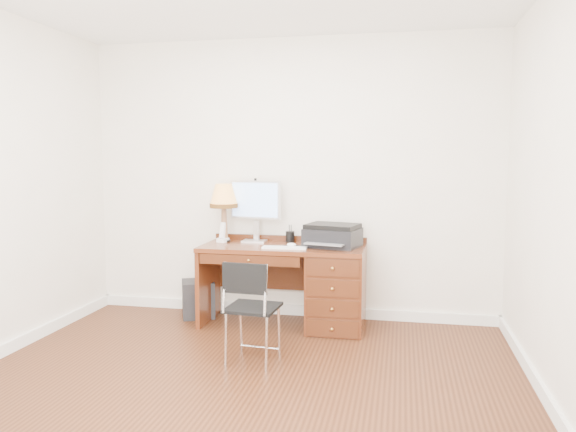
% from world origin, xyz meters
% --- Properties ---
extents(ground, '(4.00, 4.00, 0.00)m').
position_xyz_m(ground, '(0.00, 0.00, 0.00)').
color(ground, '#36190C').
rests_on(ground, ground).
extents(room_shell, '(4.00, 4.00, 4.00)m').
position_xyz_m(room_shell, '(0.00, 0.63, 0.05)').
color(room_shell, white).
rests_on(room_shell, ground).
extents(desk, '(1.50, 0.67, 0.75)m').
position_xyz_m(desk, '(0.32, 1.40, 0.41)').
color(desk, '#5E2913').
rests_on(desk, ground).
extents(monitor, '(0.51, 0.20, 0.59)m').
position_xyz_m(monitor, '(-0.32, 1.59, 1.12)').
color(monitor, silver).
rests_on(monitor, desk).
extents(keyboard, '(0.40, 0.13, 0.02)m').
position_xyz_m(keyboard, '(0.05, 1.24, 0.76)').
color(keyboard, white).
rests_on(keyboard, desk).
extents(mouse_pad, '(0.20, 0.20, 0.04)m').
position_xyz_m(mouse_pad, '(0.09, 1.32, 0.76)').
color(mouse_pad, black).
rests_on(mouse_pad, desk).
extents(printer, '(0.54, 0.46, 0.21)m').
position_xyz_m(printer, '(0.46, 1.43, 0.85)').
color(printer, black).
rests_on(printer, desk).
extents(leg_lamp, '(0.27, 0.27, 0.56)m').
position_xyz_m(leg_lamp, '(-0.60, 1.51, 1.16)').
color(leg_lamp, black).
rests_on(leg_lamp, desk).
extents(phone, '(0.11, 0.11, 0.19)m').
position_xyz_m(phone, '(-0.61, 1.48, 0.81)').
color(phone, white).
rests_on(phone, desk).
extents(pen_cup, '(0.08, 0.08, 0.11)m').
position_xyz_m(pen_cup, '(0.02, 1.61, 0.80)').
color(pen_cup, black).
rests_on(pen_cup, desk).
extents(chair, '(0.40, 0.40, 0.80)m').
position_xyz_m(chair, '(-0.03, 0.37, 0.48)').
color(chair, black).
rests_on(chair, ground).
extents(equipment_box, '(0.40, 0.40, 0.36)m').
position_xyz_m(equipment_box, '(-0.87, 1.50, 0.18)').
color(equipment_box, black).
rests_on(equipment_box, ground).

